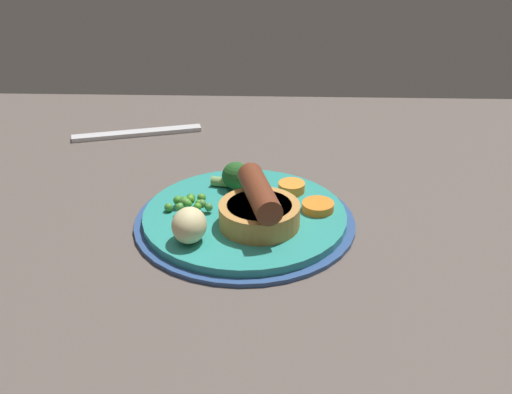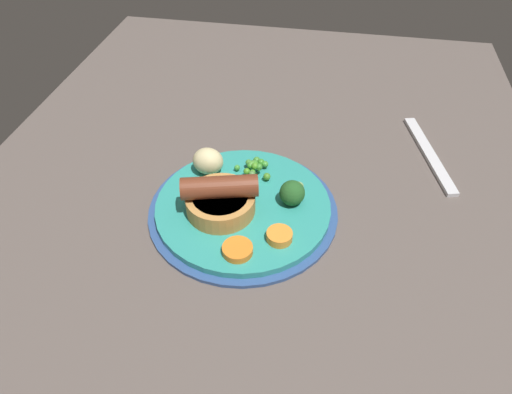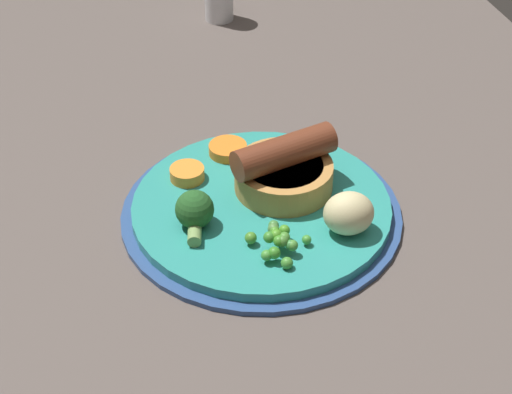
{
  "view_description": "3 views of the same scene",
  "coord_description": "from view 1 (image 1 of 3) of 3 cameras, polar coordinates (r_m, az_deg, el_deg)",
  "views": [
    {
      "loc": [
        -6.02,
        68.46,
        42.29
      ],
      "look_at": [
        -3.82,
        0.22,
        6.04
      ],
      "focal_mm": 50.0,
      "sensor_mm": 36.0,
      "label": 1
    },
    {
      "loc": [
        -43.16,
        -8.06,
        44.46
      ],
      "look_at": [
        -3.98,
        -0.92,
        7.09
      ],
      "focal_mm": 32.0,
      "sensor_mm": 36.0,
      "label": 2
    },
    {
      "loc": [
        52.47,
        -14.36,
        49.57
      ],
      "look_at": [
        -2.01,
        0.36,
        5.67
      ],
      "focal_mm": 60.0,
      "sensor_mm": 36.0,
      "label": 3
    }
  ],
  "objects": [
    {
      "name": "broccoli_floret_near",
      "position": [
        0.82,
        -1.71,
        1.69
      ],
      "size": [
        4.59,
        3.22,
        3.22
      ],
      "rotation": [
        0.0,
        0.0,
        2.91
      ],
      "color": "#235623",
      "rests_on": "dinner_plate"
    },
    {
      "name": "sausage_pudding",
      "position": [
        0.74,
        0.27,
        -0.95
      ],
      "size": [
        8.55,
        9.57,
        5.2
      ],
      "rotation": [
        0.0,
        0.0,
        4.97
      ],
      "color": "#BC8442",
      "rests_on": "dinner_plate"
    },
    {
      "name": "carrot_slice_2",
      "position": [
        0.78,
        4.99,
        -0.92
      ],
      "size": [
        4.02,
        4.02,
        0.93
      ],
      "primitive_type": "cylinder",
      "rotation": [
        0.0,
        0.0,
        0.16
      ],
      "color": "orange",
      "rests_on": "dinner_plate"
    },
    {
      "name": "carrot_slice_0",
      "position": [
        0.82,
        2.86,
        0.79
      ],
      "size": [
        4.2,
        4.2,
        1.1
      ],
      "primitive_type": "cylinder",
      "rotation": [
        0.0,
        0.0,
        1.03
      ],
      "color": "orange",
      "rests_on": "dinner_plate"
    },
    {
      "name": "pea_pile",
      "position": [
        0.78,
        -5.45,
        -0.49
      ],
      "size": [
        5.33,
        5.18,
        1.87
      ],
      "color": "#499235",
      "rests_on": "dinner_plate"
    },
    {
      "name": "dinner_plate",
      "position": [
        0.78,
        -0.9,
        -1.87
      ],
      "size": [
        24.12,
        24.12,
        1.4
      ],
      "color": "#2D4C84",
      "rests_on": "dining_table"
    },
    {
      "name": "dining_table",
      "position": [
        0.8,
        -2.74,
        -2.76
      ],
      "size": [
        110.0,
        80.0,
        3.0
      ],
      "primitive_type": "cube",
      "color": "#564C47",
      "rests_on": "ground"
    },
    {
      "name": "potato_chunk_2",
      "position": [
        0.72,
        -5.37,
        -2.27
      ],
      "size": [
        4.0,
        4.54,
        3.64
      ],
      "primitive_type": "ellipsoid",
      "rotation": [
        0.0,
        0.0,
        1.45
      ],
      "color": "beige",
      "rests_on": "dinner_plate"
    },
    {
      "name": "fork",
      "position": [
        1.02,
        -9.49,
        5.06
      ],
      "size": [
        17.8,
        6.22,
        0.6
      ],
      "primitive_type": "cube",
      "rotation": [
        0.0,
        0.0,
        0.26
      ],
      "color": "silver",
      "rests_on": "dining_table"
    }
  ]
}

